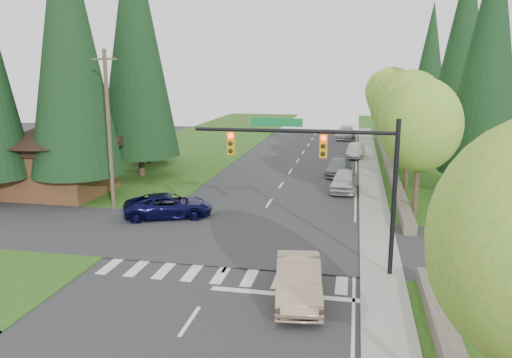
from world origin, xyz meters
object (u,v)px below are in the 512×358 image
(sedan_champagne, at_px, (298,280))
(parked_car_c, at_px, (356,151))
(suv_navy, at_px, (169,206))
(parked_car_b, at_px, (338,167))
(parked_car_d, at_px, (356,149))
(parked_car_e, at_px, (345,133))
(parked_car_a, at_px, (345,181))

(sedan_champagne, relative_size, parked_car_c, 1.17)
(suv_navy, distance_m, parked_car_b, 17.65)
(parked_car_c, xyz_separation_m, parked_car_d, (0.00, 1.16, 0.05))
(suv_navy, bearing_deg, parked_car_b, -53.80)
(parked_car_d, height_order, parked_car_e, parked_car_e)
(suv_navy, bearing_deg, parked_car_d, -44.65)
(parked_car_a, distance_m, parked_car_b, 5.88)
(parked_car_c, bearing_deg, parked_car_e, 100.02)
(sedan_champagne, xyz_separation_m, parked_car_b, (0.62, 24.36, -0.10))
(parked_car_b, bearing_deg, parked_car_c, 84.03)
(sedan_champagne, height_order, parked_car_d, sedan_champagne)
(parked_car_c, bearing_deg, parked_car_b, -94.33)
(sedan_champagne, height_order, suv_navy, sedan_champagne)
(sedan_champagne, bearing_deg, parked_car_e, 81.62)
(parked_car_c, xyz_separation_m, parked_car_e, (-1.40, 14.51, 0.09))
(suv_navy, relative_size, parked_car_b, 1.10)
(sedan_champagne, height_order, parked_car_e, sedan_champagne)
(parked_car_a, height_order, parked_car_c, parked_car_a)
(sedan_champagne, distance_m, parked_car_c, 33.43)
(parked_car_a, xyz_separation_m, parked_car_d, (0.73, 16.01, -0.06))
(suv_navy, bearing_deg, sedan_champagne, -157.73)
(sedan_champagne, xyz_separation_m, parked_car_e, (0.62, 47.87, -0.02))
(parked_car_a, distance_m, parked_car_e, 29.36)
(sedan_champagne, relative_size, parked_car_b, 1.01)
(parked_car_d, xyz_separation_m, parked_car_e, (-1.40, 13.34, 0.04))
(parked_car_c, relative_size, parked_car_d, 0.97)
(sedan_champagne, relative_size, parked_car_a, 1.04)
(parked_car_a, bearing_deg, sedan_champagne, -90.44)
(parked_car_a, bearing_deg, suv_navy, -135.17)
(parked_car_a, relative_size, parked_car_b, 0.97)
(sedan_champagne, xyz_separation_m, parked_car_d, (2.02, 34.53, -0.07))
(parked_car_b, relative_size, parked_car_e, 0.90)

